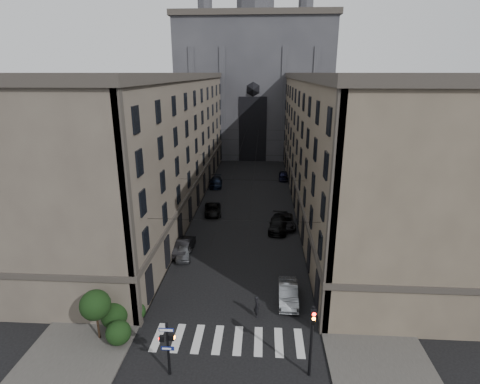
% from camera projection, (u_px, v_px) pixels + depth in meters
% --- Properties ---
extents(sidewalk_left, '(7.00, 80.00, 0.15)m').
position_uv_depth(sidewalk_left, '(179.00, 200.00, 57.72)').
color(sidewalk_left, '#383533').
rests_on(sidewalk_left, ground).
extents(sidewalk_right, '(7.00, 80.00, 0.15)m').
position_uv_depth(sidewalk_right, '(316.00, 203.00, 56.47)').
color(sidewalk_right, '#383533').
rests_on(sidewalk_right, ground).
extents(zebra_crossing, '(11.00, 3.20, 0.01)m').
position_uv_depth(zebra_crossing, '(228.00, 340.00, 27.65)').
color(zebra_crossing, beige).
rests_on(zebra_crossing, ground).
extents(building_left, '(13.60, 60.60, 18.85)m').
position_uv_depth(building_left, '(156.00, 140.00, 55.07)').
color(building_left, '#4F463D').
rests_on(building_left, ground).
extents(building_right, '(13.60, 60.60, 18.85)m').
position_uv_depth(building_right, '(341.00, 142.00, 53.48)').
color(building_right, brown).
rests_on(building_right, ground).
extents(gothic_tower, '(35.00, 23.00, 58.00)m').
position_uv_depth(gothic_tower, '(255.00, 77.00, 88.73)').
color(gothic_tower, '#2D2D33').
rests_on(gothic_tower, ground).
extents(pedestrian_signal_left, '(1.02, 0.38, 4.00)m').
position_uv_depth(pedestrian_signal_left, '(168.00, 345.00, 23.82)').
color(pedestrian_signal_left, black).
rests_on(pedestrian_signal_left, ground).
extents(traffic_light_right, '(0.34, 0.50, 5.20)m').
position_uv_depth(traffic_light_right, '(312.00, 334.00, 23.39)').
color(traffic_light_right, black).
rests_on(traffic_light_right, ground).
extents(shrub_cluster, '(3.90, 4.40, 3.90)m').
position_uv_depth(shrub_cluster, '(110.00, 315.00, 27.62)').
color(shrub_cluster, black).
rests_on(shrub_cluster, sidewalk_left).
extents(tram_wires, '(14.00, 60.00, 0.43)m').
position_uv_depth(tram_wires, '(247.00, 156.00, 54.56)').
color(tram_wires, black).
rests_on(tram_wires, ground).
extents(car_left_near, '(2.06, 4.07, 1.33)m').
position_uv_depth(car_left_near, '(184.00, 252.00, 39.86)').
color(car_left_near, slate).
rests_on(car_left_near, ground).
extents(car_left_midnear, '(1.99, 4.60, 1.47)m').
position_uv_depth(car_left_midnear, '(183.00, 247.00, 40.82)').
color(car_left_midnear, black).
rests_on(car_left_midnear, ground).
extents(car_left_midfar, '(2.88, 5.12, 1.35)m').
position_uv_depth(car_left_midfar, '(213.00, 210.00, 52.02)').
color(car_left_midfar, black).
rests_on(car_left_midfar, ground).
extents(car_left_far, '(2.50, 5.32, 1.50)m').
position_uv_depth(car_left_far, '(216.00, 182.00, 64.82)').
color(car_left_far, black).
rests_on(car_left_far, ground).
extents(car_right_near, '(1.68, 4.66, 1.53)m').
position_uv_depth(car_right_near, '(288.00, 293.00, 32.15)').
color(car_right_near, gray).
rests_on(car_right_near, ground).
extents(car_right_midnear, '(2.55, 5.17, 1.41)m').
position_uv_depth(car_right_midnear, '(285.00, 221.00, 47.84)').
color(car_right_midnear, black).
rests_on(car_right_midnear, ground).
extents(car_right_midfar, '(2.86, 5.70, 1.59)m').
position_uv_depth(car_right_midfar, '(278.00, 224.00, 46.79)').
color(car_right_midfar, black).
rests_on(car_right_midfar, ground).
extents(car_right_far, '(1.91, 4.37, 1.47)m').
position_uv_depth(car_right_far, '(284.00, 176.00, 68.94)').
color(car_right_far, black).
rests_on(car_right_far, ground).
extents(pedestrian, '(0.56, 0.74, 1.84)m').
position_uv_depth(pedestrian, '(257.00, 306.00, 30.10)').
color(pedestrian, black).
rests_on(pedestrian, ground).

